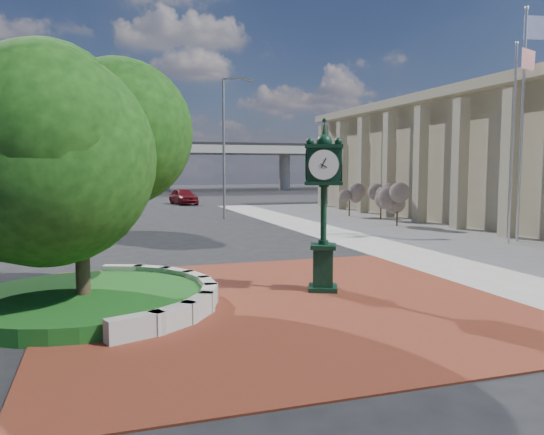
{
  "coord_description": "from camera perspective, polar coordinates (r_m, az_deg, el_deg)",
  "views": [
    {
      "loc": [
        -4.51,
        -14.17,
        3.6
      ],
      "look_at": [
        0.56,
        1.5,
        2.06
      ],
      "focal_mm": 35.0,
      "sensor_mm": 36.0,
      "label": 1
    }
  ],
  "objects": [
    {
      "name": "ground",
      "position": [
        15.3,
        -0.28,
        -8.28
      ],
      "size": [
        200.0,
        200.0,
        0.0
      ],
      "primitive_type": "plane",
      "color": "black",
      "rests_on": "ground"
    },
    {
      "name": "plaza",
      "position": [
        14.37,
        0.95,
        -9.09
      ],
      "size": [
        12.0,
        12.0,
        0.04
      ],
      "primitive_type": "cube",
      "color": "maroon",
      "rests_on": "ground"
    },
    {
      "name": "sidewalk",
      "position": [
        31.9,
        22.23,
        -1.52
      ],
      "size": [
        20.0,
        50.0,
        0.04
      ],
      "primitive_type": "cube",
      "color": "#9E9B93",
      "rests_on": "ground"
    },
    {
      "name": "planter_wall",
      "position": [
        14.66,
        -10.51,
        -7.89
      ],
      "size": [
        2.96,
        6.77,
        0.54
      ],
      "color": "#9E9B93",
      "rests_on": "ground"
    },
    {
      "name": "grass_bed",
      "position": [
        14.58,
        -19.57,
        -8.47
      ],
      "size": [
        6.1,
        6.1,
        0.4
      ],
      "primitive_type": "cylinder",
      "color": "#154C17",
      "rests_on": "ground"
    },
    {
      "name": "overpass",
      "position": [
        84.33,
        -15.15,
        7.14
      ],
      "size": [
        90.0,
        12.0,
        7.5
      ],
      "color": "#9E9B93",
      "rests_on": "ground"
    },
    {
      "name": "tree_planter",
      "position": [
        14.17,
        -20.02,
        5.52
      ],
      "size": [
        5.2,
        5.2,
        6.33
      ],
      "color": "#38281C",
      "rests_on": "ground"
    },
    {
      "name": "tree_street",
      "position": [
        32.17,
        -17.09,
        4.45
      ],
      "size": [
        4.4,
        4.4,
        5.45
      ],
      "color": "#38281C",
      "rests_on": "ground"
    },
    {
      "name": "post_clock",
      "position": [
        15.36,
        5.58,
        2.0
      ],
      "size": [
        1.29,
        1.29,
        4.94
      ],
      "color": "black",
      "rests_on": "ground"
    },
    {
      "name": "parked_car",
      "position": [
        53.63,
        -9.5,
        2.27
      ],
      "size": [
        2.66,
        4.99,
        1.62
      ],
      "primitive_type": "imported",
      "rotation": [
        0.0,
        0.0,
        0.17
      ],
      "color": "#5D0D13",
      "rests_on": "ground"
    },
    {
      "name": "flagpole_a",
      "position": [
        27.51,
        24.48,
        7.43
      ],
      "size": [
        1.43,
        0.54,
        9.44
      ],
      "color": "silver",
      "rests_on": "ground"
    },
    {
      "name": "flagpole_b",
      "position": [
        28.43,
        25.28,
        9.14
      ],
      "size": [
        1.74,
        0.33,
        11.2
      ],
      "color": "silver",
      "rests_on": "ground"
    },
    {
      "name": "street_lamp_near",
      "position": [
        37.8,
        -4.86,
        8.62
      ],
      "size": [
        2.15,
        0.88,
        9.87
      ],
      "color": "slate",
      "rests_on": "ground"
    },
    {
      "name": "street_lamp_far",
      "position": [
        55.74,
        -17.06,
        7.14
      ],
      "size": [
        2.04,
        0.96,
        9.54
      ],
      "color": "slate",
      "rests_on": "ground"
    },
    {
      "name": "shrub_near",
      "position": [
        33.62,
        13.34,
        1.76
      ],
      "size": [
        1.2,
        1.2,
        2.2
      ],
      "color": "#38281C",
      "rests_on": "ground"
    },
    {
      "name": "shrub_mid",
      "position": [
        37.53,
        11.65,
        2.15
      ],
      "size": [
        1.2,
        1.2,
        2.2
      ],
      "color": "#38281C",
      "rests_on": "ground"
    },
    {
      "name": "shrub_far",
      "position": [
        39.92,
        8.33,
        2.39
      ],
      "size": [
        1.2,
        1.2,
        2.2
      ],
      "color": "#38281C",
      "rests_on": "ground"
    }
  ]
}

